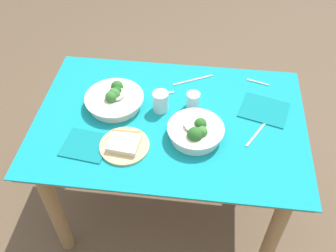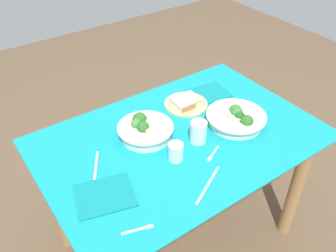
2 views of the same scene
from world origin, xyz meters
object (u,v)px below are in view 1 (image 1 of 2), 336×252
bread_side_plate (124,144)px  napkin_folded_upper (264,110)px  broccoli_bowl_far (196,132)px  water_glass_center (193,100)px  fork_by_far_bowl (165,94)px  fork_by_near_bowl (257,82)px  broccoli_bowl_near (115,99)px  water_glass_side (161,101)px  table_knife_right (193,80)px  napkin_folded_lower (86,145)px  table_knife_left (257,133)px

bread_side_plate → napkin_folded_upper: bearing=-153.9°
broccoli_bowl_far → water_glass_center: size_ratio=3.20×
broccoli_bowl_far → bread_side_plate: broccoli_bowl_far is taller
fork_by_far_bowl → fork_by_near_bowl: (-0.45, -0.14, -0.00)m
broccoli_bowl_near → fork_by_near_bowl: size_ratio=2.52×
water_glass_side → table_knife_right: (-0.14, -0.23, -0.05)m
fork_by_near_bowl → broccoli_bowl_near: bearing=36.8°
napkin_folded_lower → broccoli_bowl_far: bearing=-167.3°
fork_by_far_bowl → napkin_folded_upper: napkin_folded_upper is taller
broccoli_bowl_far → napkin_folded_lower: size_ratio=1.31×
napkin_folded_upper → napkin_folded_lower: bearing=22.0°
fork_by_far_bowl → fork_by_near_bowl: same height
table_knife_left → napkin_folded_lower: 0.76m
table_knife_right → napkin_folded_upper: 0.39m
water_glass_center → fork_by_far_bowl: size_ratio=0.78×
broccoli_bowl_near → water_glass_side: 0.22m
fork_by_far_bowl → fork_by_near_bowl: bearing=-7.8°
table_knife_left → broccoli_bowl_far: bearing=-48.0°
water_glass_center → fork_by_near_bowl: size_ratio=0.70×
napkin_folded_lower → bread_side_plate: bearing=-174.5°
fork_by_far_bowl → napkin_folded_lower: napkin_folded_lower is taller
water_glass_center → fork_by_near_bowl: (-0.31, -0.22, -0.04)m
fork_by_far_bowl → napkin_folded_upper: bearing=-32.4°
broccoli_bowl_far → napkin_folded_upper: size_ratio=1.16×
broccoli_bowl_near → napkin_folded_upper: (-0.71, -0.04, -0.03)m
fork_by_near_bowl → napkin_folded_upper: 0.20m
water_glass_side → fork_by_near_bowl: water_glass_side is taller
table_knife_left → water_glass_center: bearing=-85.1°
broccoli_bowl_near → napkin_folded_upper: size_ratio=1.30×
bread_side_plate → fork_by_far_bowl: bread_side_plate is taller
broccoli_bowl_far → table_knife_right: 0.39m
bread_side_plate → fork_by_near_bowl: bearing=-139.4°
fork_by_far_bowl → table_knife_right: 0.18m
broccoli_bowl_near → table_knife_right: bearing=-148.0°
bread_side_plate → water_glass_side: water_glass_side is taller
fork_by_far_bowl → napkin_folded_lower: (0.30, 0.37, 0.00)m
water_glass_center → napkin_folded_lower: water_glass_center is taller
broccoli_bowl_near → table_knife_right: 0.42m
fork_by_near_bowl → table_knife_left: same height
table_knife_left → water_glass_side: bearing=-72.6°
table_knife_right → bread_side_plate: bearing=34.2°
fork_by_near_bowl → fork_by_far_bowl: bearing=34.6°
broccoli_bowl_far → table_knife_left: bearing=-168.3°
broccoli_bowl_near → fork_by_near_bowl: bearing=-160.2°
napkin_folded_upper → water_glass_center: bearing=2.1°
broccoli_bowl_far → bread_side_plate: (0.30, 0.09, -0.02)m
bread_side_plate → table_knife_left: 0.59m
table_knife_right → fork_by_near_bowl: bearing=156.6°
broccoli_bowl_far → table_knife_right: size_ratio=1.13×
broccoli_bowl_near → water_glass_side: size_ratio=2.79×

